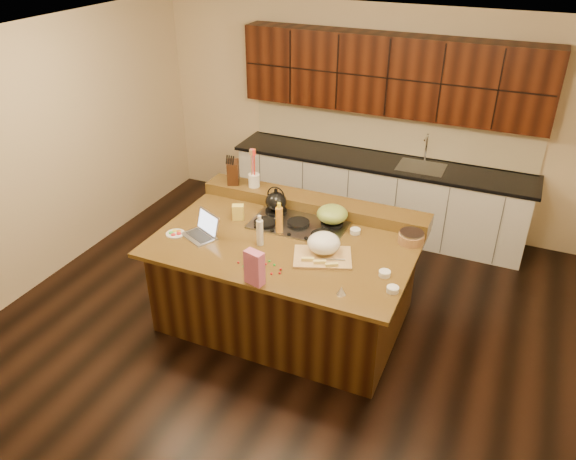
% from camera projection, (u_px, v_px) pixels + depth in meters
% --- Properties ---
extents(room, '(5.52, 5.02, 2.72)m').
position_uv_depth(room, '(286.00, 199.00, 5.03)').
color(room, black).
rests_on(room, ground).
extents(island, '(2.40, 1.60, 0.92)m').
position_uv_depth(island, '(286.00, 280.00, 5.47)').
color(island, black).
rests_on(island, ground).
extents(back_ledge, '(2.40, 0.30, 0.12)m').
position_uv_depth(back_ledge, '(314.00, 203.00, 5.77)').
color(back_ledge, black).
rests_on(back_ledge, island).
extents(cooktop, '(0.92, 0.52, 0.05)m').
position_uv_depth(cooktop, '(298.00, 224.00, 5.48)').
color(cooktop, gray).
rests_on(cooktop, island).
extents(back_counter, '(3.70, 0.66, 2.40)m').
position_uv_depth(back_counter, '(382.00, 156.00, 6.87)').
color(back_counter, silver).
rests_on(back_counter, ground).
extents(kettle, '(0.22, 0.22, 0.19)m').
position_uv_depth(kettle, '(276.00, 201.00, 5.62)').
color(kettle, black).
rests_on(kettle, cooktop).
extents(green_bowl, '(0.38, 0.38, 0.17)m').
position_uv_depth(green_bowl, '(332.00, 214.00, 5.42)').
color(green_bowl, olive).
rests_on(green_bowl, cooktop).
extents(laptop, '(0.40, 0.37, 0.22)m').
position_uv_depth(laptop, '(203.00, 230.00, 5.29)').
color(laptop, '#B7B7BC').
rests_on(laptop, island).
extents(oil_bottle, '(0.09, 0.09, 0.27)m').
position_uv_depth(oil_bottle, '(279.00, 221.00, 5.29)').
color(oil_bottle, orange).
rests_on(oil_bottle, island).
extents(vinegar_bottle, '(0.08, 0.08, 0.25)m').
position_uv_depth(vinegar_bottle, '(260.00, 233.00, 5.11)').
color(vinegar_bottle, silver).
rests_on(vinegar_bottle, island).
extents(wooden_tray, '(0.60, 0.52, 0.21)m').
position_uv_depth(wooden_tray, '(324.00, 246.00, 4.97)').
color(wooden_tray, tan).
rests_on(wooden_tray, island).
extents(ramekin_a, '(0.13, 0.13, 0.04)m').
position_uv_depth(ramekin_a, '(393.00, 289.00, 4.52)').
color(ramekin_a, white).
rests_on(ramekin_a, island).
extents(ramekin_b, '(0.12, 0.12, 0.04)m').
position_uv_depth(ramekin_b, '(385.00, 273.00, 4.72)').
color(ramekin_b, white).
rests_on(ramekin_b, island).
extents(ramekin_c, '(0.10, 0.10, 0.04)m').
position_uv_depth(ramekin_c, '(355.00, 231.00, 5.34)').
color(ramekin_c, white).
rests_on(ramekin_c, island).
extents(strainer_bowl, '(0.28, 0.28, 0.09)m').
position_uv_depth(strainer_bowl, '(411.00, 238.00, 5.18)').
color(strainer_bowl, '#996B3F').
rests_on(strainer_bowl, island).
extents(kitchen_timer, '(0.10, 0.10, 0.07)m').
position_uv_depth(kitchen_timer, '(341.00, 291.00, 4.49)').
color(kitchen_timer, silver).
rests_on(kitchen_timer, island).
extents(pink_bag, '(0.18, 0.12, 0.30)m').
position_uv_depth(pink_bag, '(254.00, 268.00, 4.57)').
color(pink_bag, '#C15B82').
rests_on(pink_bag, island).
extents(candy_plate, '(0.22, 0.22, 0.01)m').
position_uv_depth(candy_plate, '(175.00, 234.00, 5.33)').
color(candy_plate, white).
rests_on(candy_plate, island).
extents(package_box, '(0.13, 0.12, 0.16)m').
position_uv_depth(package_box, '(238.00, 212.00, 5.56)').
color(package_box, '#EAD352').
rests_on(package_box, island).
extents(utensil_crock, '(0.14, 0.14, 0.14)m').
position_uv_depth(utensil_crock, '(254.00, 180.00, 5.95)').
color(utensil_crock, white).
rests_on(utensil_crock, back_ledge).
extents(knife_block, '(0.19, 0.23, 0.24)m').
position_uv_depth(knife_block, '(233.00, 172.00, 6.01)').
color(knife_block, black).
rests_on(knife_block, back_ledge).
extents(gumdrop_0, '(0.02, 0.02, 0.02)m').
position_uv_depth(gumdrop_0, '(280.00, 273.00, 4.75)').
color(gumdrop_0, red).
rests_on(gumdrop_0, island).
extents(gumdrop_1, '(0.02, 0.02, 0.02)m').
position_uv_depth(gumdrop_1, '(269.00, 261.00, 4.91)').
color(gumdrop_1, '#198C26').
rests_on(gumdrop_1, island).
extents(gumdrop_2, '(0.02, 0.02, 0.02)m').
position_uv_depth(gumdrop_2, '(266.00, 264.00, 4.87)').
color(gumdrop_2, red).
rests_on(gumdrop_2, island).
extents(gumdrop_3, '(0.02, 0.02, 0.02)m').
position_uv_depth(gumdrop_3, '(244.00, 262.00, 4.90)').
color(gumdrop_3, '#198C26').
rests_on(gumdrop_3, island).
extents(gumdrop_4, '(0.02, 0.02, 0.02)m').
position_uv_depth(gumdrop_4, '(271.00, 274.00, 4.74)').
color(gumdrop_4, red).
rests_on(gumdrop_4, island).
extents(gumdrop_5, '(0.02, 0.02, 0.02)m').
position_uv_depth(gumdrop_5, '(244.00, 266.00, 4.84)').
color(gumdrop_5, '#198C26').
rests_on(gumdrop_5, island).
extents(gumdrop_6, '(0.02, 0.02, 0.02)m').
position_uv_depth(gumdrop_6, '(281.00, 269.00, 4.80)').
color(gumdrop_6, red).
rests_on(gumdrop_6, island).
extents(gumdrop_7, '(0.02, 0.02, 0.02)m').
position_uv_depth(gumdrop_7, '(274.00, 265.00, 4.86)').
color(gumdrop_7, '#198C26').
rests_on(gumdrop_7, island).
extents(gumdrop_8, '(0.02, 0.02, 0.02)m').
position_uv_depth(gumdrop_8, '(238.00, 262.00, 4.89)').
color(gumdrop_8, red).
rests_on(gumdrop_8, island).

